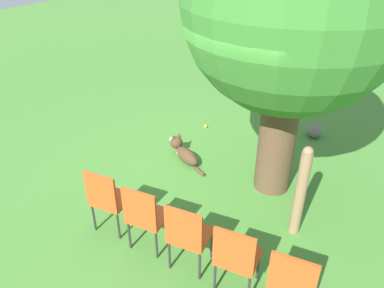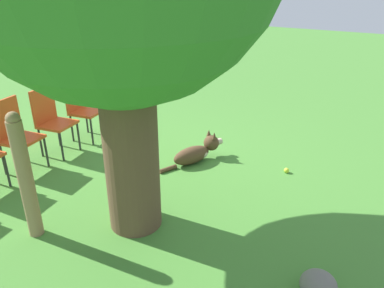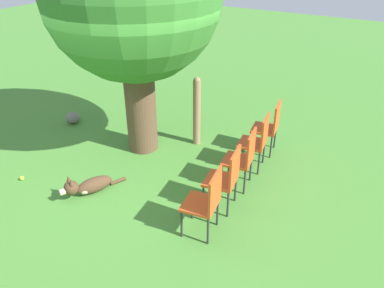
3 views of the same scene
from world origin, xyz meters
TOP-DOWN VIEW (x-y plane):
  - ground_plane at (0.00, 0.00)m, footprint 30.00×30.00m
  - oak_tree at (-0.22, 0.84)m, footprint 2.77×2.77m
  - dog at (-0.10, -0.71)m, footprint 0.52×0.97m
  - fence_post at (0.54, 1.48)m, footprint 0.14×0.14m
  - red_chair_0 at (1.84, -0.55)m, footprint 0.48×0.50m
  - red_chair_1 at (1.83, 0.05)m, footprint 0.48×0.50m
  - red_chair_2 at (1.82, 0.65)m, footprint 0.48×0.50m
  - red_chair_3 at (1.81, 1.25)m, footprint 0.48×0.50m
  - red_chair_4 at (1.79, 1.85)m, footprint 0.48×0.50m
  - tennis_ball at (-1.28, -0.99)m, footprint 0.07×0.07m
  - garden_rock at (-2.10, 0.92)m, footprint 0.29×0.28m

SIDE VIEW (x-z plane):
  - ground_plane at x=0.00m, z-range 0.00..0.00m
  - tennis_ball at x=-1.28m, z-range 0.00..0.07m
  - garden_rock at x=-2.10m, z-range 0.00..0.24m
  - dog at x=-0.10m, z-range -0.06..0.33m
  - red_chair_0 at x=1.84m, z-range 0.06..1.02m
  - red_chair_1 at x=1.83m, z-range 0.06..1.02m
  - red_chair_2 at x=1.82m, z-range 0.06..1.02m
  - red_chair_3 at x=1.81m, z-range 0.06..1.02m
  - red_chair_4 at x=1.79m, z-range 0.06..1.02m
  - fence_post at x=0.54m, z-range 0.01..1.30m
  - oak_tree at x=-0.22m, z-range 0.62..4.71m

